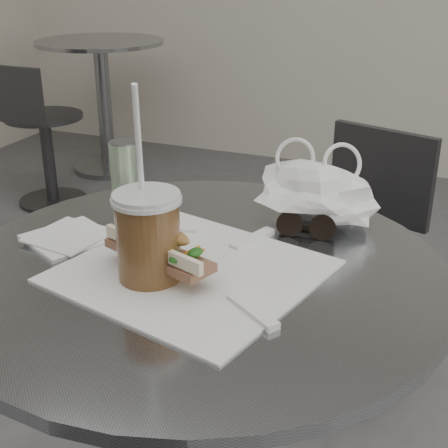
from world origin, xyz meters
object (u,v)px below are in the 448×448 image
at_px(banh_mi, 160,250).
at_px(sunglasses, 306,228).
at_px(cafe_table, 203,405).
at_px(drink_can, 125,168).
at_px(bg_chair, 41,144).
at_px(bg_table, 103,91).
at_px(iced_coffee, 148,236).
at_px(chair_far, 347,279).

relative_size(banh_mi, sunglasses, 2.39).
distance_m(cafe_table, drink_can, 0.47).
bearing_deg(bg_chair, bg_table, 91.93).
distance_m(bg_chair, banh_mi, 2.31).
distance_m(bg_table, banh_mi, 2.76).
distance_m(bg_table, sunglasses, 2.69).
xyz_separation_m(iced_coffee, drink_can, (-0.21, 0.29, -0.02)).
relative_size(bg_table, drink_can, 6.77).
height_order(cafe_table, sunglasses, sunglasses).
relative_size(chair_far, drink_can, 6.75).
height_order(bg_chair, sunglasses, sunglasses).
bearing_deg(bg_table, sunglasses, -49.85).
xyz_separation_m(cafe_table, chair_far, (0.09, 0.79, -0.13)).
distance_m(sunglasses, drink_can, 0.39).
relative_size(bg_table, banh_mi, 3.07).
xyz_separation_m(banh_mi, iced_coffee, (-0.01, -0.02, 0.03)).
xyz_separation_m(chair_far, drink_can, (-0.35, -0.57, 0.46)).
xyz_separation_m(sunglasses, drink_can, (-0.38, 0.06, 0.04)).
distance_m(bg_chair, drink_can, 1.98).
height_order(cafe_table, chair_far, cafe_table).
xyz_separation_m(bg_chair, sunglasses, (1.71, -1.45, 0.44)).
height_order(iced_coffee, drink_can, iced_coffee).
bearing_deg(bg_table, iced_coffee, -55.66).
relative_size(bg_table, iced_coffee, 2.55).
bearing_deg(cafe_table, banh_mi, -126.95).
height_order(bg_table, banh_mi, banh_mi).
xyz_separation_m(bg_table, banh_mi, (1.56, -2.25, 0.31)).
distance_m(cafe_table, bg_table, 2.72).
bearing_deg(bg_table, bg_chair, -88.70).
bearing_deg(cafe_table, iced_coffee, -122.75).
height_order(bg_chair, banh_mi, banh_mi).
height_order(cafe_table, banh_mi, banh_mi).
bearing_deg(chair_far, bg_table, -21.39).
bearing_deg(bg_table, cafe_table, -53.97).
relative_size(cafe_table, chair_far, 1.03).
distance_m(chair_far, drink_can, 0.82).
bearing_deg(iced_coffee, banh_mi, 70.90).
xyz_separation_m(bg_chair, drink_can, (1.33, -1.39, 0.47)).
bearing_deg(sunglasses, drink_can, 164.03).
bearing_deg(bg_chair, iced_coffee, -46.80).
relative_size(chair_far, iced_coffee, 2.54).
bearing_deg(cafe_table, bg_chair, 134.71).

